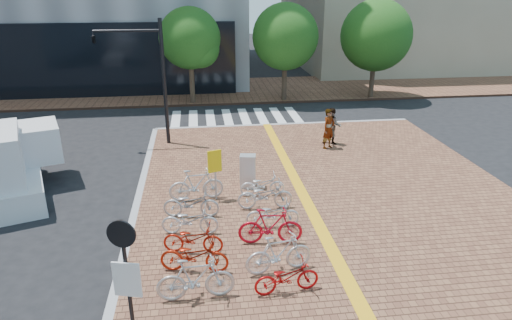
{
  "coord_description": "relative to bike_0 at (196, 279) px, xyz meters",
  "views": [
    {
      "loc": [
        -1.68,
        -11.71,
        7.46
      ],
      "look_at": [
        0.35,
        3.86,
        1.3
      ],
      "focal_mm": 32.0,
      "sensor_mm": 36.0,
      "label": 1
    }
  ],
  "objects": [
    {
      "name": "bike_5",
      "position": [
        0.06,
        5.53,
        0.01
      ],
      "size": [
        1.99,
        0.74,
        1.17
      ],
      "primitive_type": "imported",
      "rotation": [
        0.0,
        0.0,
        1.67
      ],
      "color": "silver",
      "rests_on": "sidewalk"
    },
    {
      "name": "box_truck",
      "position": [
        -6.65,
        6.92,
        0.58
      ],
      "size": [
        3.52,
        5.18,
        2.77
      ],
      "color": "silver",
      "rests_on": "ground"
    },
    {
      "name": "pedestrian_b",
      "position": [
        6.54,
        10.75,
        0.31
      ],
      "size": [
        1.03,
        0.91,
        1.76
      ],
      "primitive_type": "imported",
      "rotation": [
        0.0,
        0.0,
        -0.33
      ],
      "color": "#4E5663",
      "rests_on": "sidewalk"
    },
    {
      "name": "bike_0",
      "position": [
        0.0,
        0.0,
        0.0
      ],
      "size": [
        1.93,
        0.61,
        1.15
      ],
      "primitive_type": "imported",
      "rotation": [
        0.0,
        0.0,
        1.61
      ],
      "color": "#B2B2B7",
      "rests_on": "sidewalk"
    },
    {
      "name": "traffic_light_pole",
      "position": [
        -2.59,
        11.96,
        3.45
      ],
      "size": [
        3.13,
        1.21,
        5.83
      ],
      "color": "black",
      "rests_on": "sidewalk"
    },
    {
      "name": "bike_3",
      "position": [
        -0.16,
        3.18,
        -0.11
      ],
      "size": [
        1.82,
        0.82,
        0.92
      ],
      "primitive_type": "imported",
      "rotation": [
        0.0,
        0.0,
        1.45
      ],
      "color": "silver",
      "rests_on": "sidewalk"
    },
    {
      "name": "kerb_north",
      "position": [
        4.94,
        14.35,
        -0.65
      ],
      "size": [
        14.0,
        0.25,
        0.15
      ],
      "primitive_type": "cube",
      "color": "gray",
      "rests_on": "ground"
    },
    {
      "name": "bike_2",
      "position": [
        -0.07,
        2.09,
        -0.12
      ],
      "size": [
        1.82,
        0.92,
        0.91
      ],
      "primitive_type": "imported",
      "rotation": [
        0.0,
        0.0,
        1.38
      ],
      "color": "#A31A0B",
      "rests_on": "sidewalk"
    },
    {
      "name": "bike_8",
      "position": [
        2.21,
        2.29,
        -0.0
      ],
      "size": [
        1.96,
        0.73,
        1.15
      ],
      "primitive_type": "imported",
      "rotation": [
        0.0,
        0.0,
        1.47
      ],
      "color": "#B30C1E",
      "rests_on": "sidewalk"
    },
    {
      "name": "bike_7",
      "position": [
        2.21,
        0.86,
        -0.02
      ],
      "size": [
        1.92,
        0.83,
        1.11
      ],
      "primitive_type": "imported",
      "rotation": [
        0.0,
        0.0,
        1.74
      ],
      "color": "silver",
      "rests_on": "sidewalk"
    },
    {
      "name": "crosswalk",
      "position": [
        2.44,
        16.35,
        -0.72
      ],
      "size": [
        7.5,
        4.0,
        0.01
      ],
      "color": "silver",
      "rests_on": "ground"
    },
    {
      "name": "utility_box",
      "position": [
        2.0,
        6.4,
        0.07
      ],
      "size": [
        0.65,
        0.52,
        1.28
      ],
      "primitive_type": "cube",
      "rotation": [
        0.0,
        0.0,
        -0.17
      ],
      "color": "silver",
      "rests_on": "sidewalk"
    },
    {
      "name": "pedestrian_a",
      "position": [
        6.22,
        10.25,
        0.36
      ],
      "size": [
        0.82,
        0.75,
        1.88
      ],
      "primitive_type": "imported",
      "rotation": [
        0.0,
        0.0,
        0.57
      ],
      "color": "gray",
      "rests_on": "sidewalk"
    },
    {
      "name": "ground",
      "position": [
        1.94,
        2.35,
        -0.73
      ],
      "size": [
        120.0,
        120.0,
        0.0
      ],
      "primitive_type": "plane",
      "color": "black",
      "rests_on": "ground"
    },
    {
      "name": "bike_9",
      "position": [
        2.45,
        3.28,
        -0.13
      ],
      "size": [
        1.73,
        0.68,
        0.89
      ],
      "primitive_type": "imported",
      "rotation": [
        0.0,
        0.0,
        1.52
      ],
      "color": "silver",
      "rests_on": "sidewalk"
    },
    {
      "name": "street_trees",
      "position": [
        6.98,
        19.81,
        3.37
      ],
      "size": [
        16.2,
        4.6,
        6.35
      ],
      "color": "#38281E",
      "rests_on": "far_sidewalk"
    },
    {
      "name": "notice_sign",
      "position": [
        -1.3,
        -1.54,
        1.41
      ],
      "size": [
        0.57,
        0.21,
        3.14
      ],
      "color": "black",
      "rests_on": "sidewalk"
    },
    {
      "name": "yellow_sign",
      "position": [
        0.75,
        5.5,
        0.72
      ],
      "size": [
        0.49,
        0.21,
        1.87
      ],
      "color": "#B7B7BC",
      "rests_on": "sidewalk"
    },
    {
      "name": "far_sidewalk",
      "position": [
        1.94,
        23.35,
        -0.65
      ],
      "size": [
        70.0,
        8.0,
        0.15
      ],
      "primitive_type": "cube",
      "color": "brown",
      "rests_on": "ground"
    },
    {
      "name": "bike_11",
      "position": [
        2.44,
        5.57,
        -0.15
      ],
      "size": [
        1.64,
        0.6,
        0.85
      ],
      "primitive_type": "imported",
      "rotation": [
        0.0,
        0.0,
        1.55
      ],
      "color": "white",
      "rests_on": "sidewalk"
    },
    {
      "name": "bike_1",
      "position": [
        -0.03,
        1.17,
        -0.09
      ],
      "size": [
        1.94,
        0.98,
        0.97
      ],
      "primitive_type": "imported",
      "rotation": [
        0.0,
        0.0,
        1.38
      ],
      "color": "#A11F0B",
      "rests_on": "sidewalk"
    },
    {
      "name": "bike_6",
      "position": [
        2.25,
        -0.03,
        -0.14
      ],
      "size": [
        1.72,
        0.77,
        0.88
      ],
      "primitive_type": "imported",
      "rotation": [
        0.0,
        0.0,
        1.68
      ],
      "color": "#A60B0C",
      "rests_on": "sidewalk"
    },
    {
      "name": "bike_4",
      "position": [
        -0.12,
        4.28,
        -0.09
      ],
      "size": [
        1.92,
        0.87,
        0.97
      ],
      "primitive_type": "imported",
      "rotation": [
        0.0,
        0.0,
        1.45
      ],
      "color": "#A3A3A7",
      "rests_on": "sidewalk"
    },
    {
      "name": "bike_10",
      "position": [
        2.39,
        4.56,
        -0.08
      ],
      "size": [
        1.91,
        0.71,
        1.0
      ],
      "primitive_type": "imported",
      "rotation": [
        0.0,
        0.0,
        1.54
      ],
      "color": "#B2B1B6",
      "rests_on": "sidewalk"
    }
  ]
}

